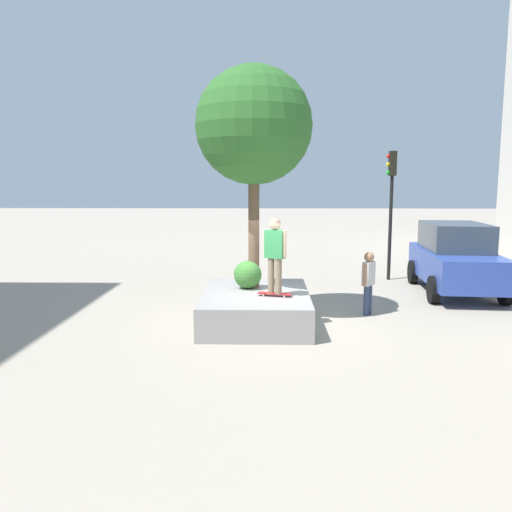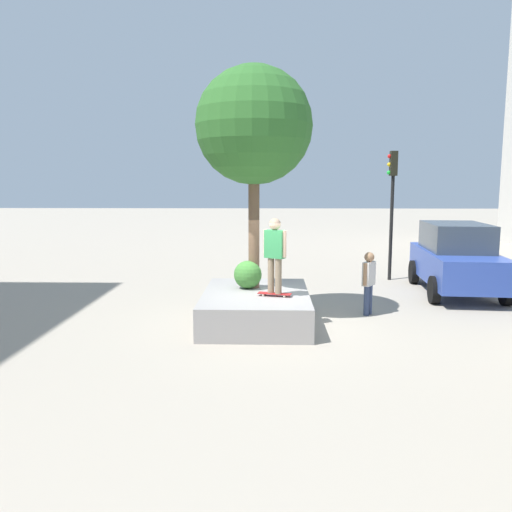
{
  "view_description": "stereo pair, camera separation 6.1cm",
  "coord_description": "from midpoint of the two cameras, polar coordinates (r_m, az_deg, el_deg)",
  "views": [
    {
      "loc": [
        12.04,
        -0.05,
        3.4
      ],
      "look_at": [
        -0.25,
        -0.32,
        1.66
      ],
      "focal_mm": 35.73,
      "sensor_mm": 36.0,
      "label": 1
    },
    {
      "loc": [
        12.04,
        0.01,
        3.4
      ],
      "look_at": [
        -0.25,
        -0.32,
        1.66
      ],
      "focal_mm": 35.73,
      "sensor_mm": 36.0,
      "label": 2
    }
  ],
  "objects": [
    {
      "name": "ground_plane",
      "position": [
        12.51,
        1.58,
        -7.7
      ],
      "size": [
        120.0,
        120.0,
        0.0
      ],
      "primitive_type": "plane",
      "color": "#9E9384"
    },
    {
      "name": "planter_ledge",
      "position": [
        12.67,
        0.14,
        -5.73
      ],
      "size": [
        3.64,
        2.58,
        0.76
      ],
      "primitive_type": "cube",
      "color": "gray",
      "rests_on": "ground"
    },
    {
      "name": "plaza_tree",
      "position": [
        12.94,
        -0.1,
        14.31
      ],
      "size": [
        2.91,
        2.91,
        5.53
      ],
      "color": "brown",
      "rests_on": "planter_ledge"
    },
    {
      "name": "boxwood_shrub",
      "position": [
        12.97,
        -0.79,
        -2.1
      ],
      "size": [
        0.71,
        0.71,
        0.71
      ],
      "primitive_type": "sphere",
      "color": "#3D7A33",
      "rests_on": "planter_ledge"
    },
    {
      "name": "skateboard",
      "position": [
        12.13,
        2.24,
        -4.26
      ],
      "size": [
        0.4,
        0.83,
        0.07
      ],
      "color": "#A51E1E",
      "rests_on": "planter_ledge"
    },
    {
      "name": "skateboarder",
      "position": [
        11.95,
        2.27,
        0.65
      ],
      "size": [
        0.42,
        0.53,
        1.78
      ],
      "color": "#847056",
      "rests_on": "skateboard"
    },
    {
      "name": "sedan_parked",
      "position": [
        17.09,
        21.6,
        -0.21
      ],
      "size": [
        4.85,
        2.52,
        2.19
      ],
      "color": "#2D479E",
      "rests_on": "ground"
    },
    {
      "name": "traffic_light_median",
      "position": [
        18.57,
        15.09,
        6.83
      ],
      "size": [
        0.28,
        0.34,
        4.53
      ],
      "color": "black",
      "rests_on": "ground"
    },
    {
      "name": "pedestrian_crossing",
      "position": [
        13.57,
        12.63,
        -2.51
      ],
      "size": [
        0.48,
        0.41,
        1.66
      ],
      "color": "navy",
      "rests_on": "ground"
    }
  ]
}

